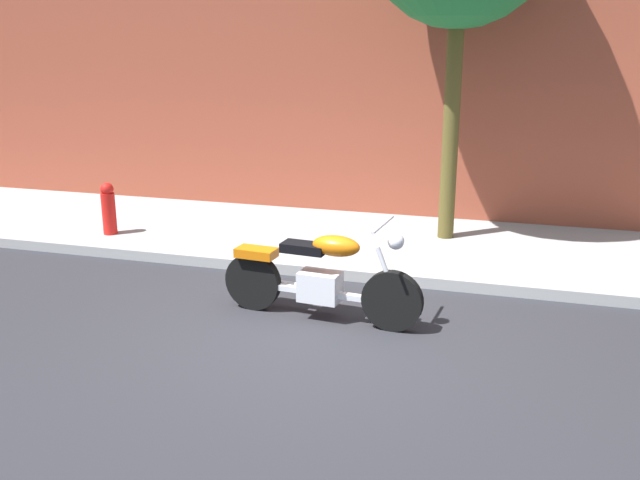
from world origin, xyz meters
The scene contains 4 objects.
ground_plane centered at (0.00, 0.00, 0.00)m, with size 60.00×60.00×0.00m, color #28282D.
sidewalk centered at (0.00, 3.14, 0.07)m, with size 19.57×2.96×0.14m, color #9E9E9E.
motorcycle centered at (-0.05, 0.42, 0.47)m, with size 2.25×0.70×1.14m.
fire_hydrant centered at (-3.81, 2.32, 0.46)m, with size 0.20×0.20×0.91m.
Camera 1 is at (1.91, -6.36, 2.96)m, focal length 39.43 mm.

